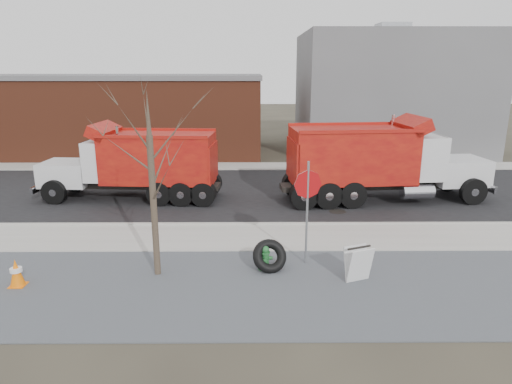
{
  "coord_description": "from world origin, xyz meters",
  "views": [
    {
      "loc": [
        -0.47,
        -14.59,
        5.74
      ],
      "look_at": [
        -0.36,
        1.21,
        1.4
      ],
      "focal_mm": 32.0,
      "sensor_mm": 36.0,
      "label": 1
    }
  ],
  "objects_px": {
    "sandwich_board": "(358,264)",
    "fire_hydrant": "(265,259)",
    "stop_sign": "(308,196)",
    "truck_tire": "(270,256)",
    "dump_truck_red_b": "(137,162)",
    "dump_truck_red_a": "(378,159)"
  },
  "relations": [
    {
      "from": "stop_sign",
      "to": "dump_truck_red_a",
      "type": "relative_size",
      "value": 0.34
    },
    {
      "from": "sandwich_board",
      "to": "truck_tire",
      "type": "bearing_deg",
      "value": 141.19
    },
    {
      "from": "fire_hydrant",
      "to": "dump_truck_red_a",
      "type": "height_order",
      "value": "dump_truck_red_a"
    },
    {
      "from": "fire_hydrant",
      "to": "sandwich_board",
      "type": "xyz_separation_m",
      "value": [
        2.53,
        -0.75,
        0.18
      ]
    },
    {
      "from": "fire_hydrant",
      "to": "dump_truck_red_b",
      "type": "xyz_separation_m",
      "value": [
        -5.45,
        7.49,
        1.36
      ]
    },
    {
      "from": "truck_tire",
      "to": "dump_truck_red_a",
      "type": "relative_size",
      "value": 0.13
    },
    {
      "from": "stop_sign",
      "to": "sandwich_board",
      "type": "relative_size",
      "value": 3.14
    },
    {
      "from": "dump_truck_red_a",
      "to": "dump_truck_red_b",
      "type": "relative_size",
      "value": 1.15
    },
    {
      "from": "truck_tire",
      "to": "dump_truck_red_b",
      "type": "bearing_deg",
      "value": 126.61
    },
    {
      "from": "truck_tire",
      "to": "sandwich_board",
      "type": "height_order",
      "value": "sandwich_board"
    },
    {
      "from": "fire_hydrant",
      "to": "sandwich_board",
      "type": "relative_size",
      "value": 0.76
    },
    {
      "from": "sandwich_board",
      "to": "fire_hydrant",
      "type": "bearing_deg",
      "value": 141.64
    },
    {
      "from": "sandwich_board",
      "to": "dump_truck_red_b",
      "type": "xyz_separation_m",
      "value": [
        -7.98,
        8.24,
        1.18
      ]
    },
    {
      "from": "fire_hydrant",
      "to": "stop_sign",
      "type": "distance_m",
      "value": 2.21
    },
    {
      "from": "truck_tire",
      "to": "dump_truck_red_b",
      "type": "relative_size",
      "value": 0.15
    },
    {
      "from": "stop_sign",
      "to": "dump_truck_red_b",
      "type": "distance_m",
      "value": 9.71
    },
    {
      "from": "fire_hydrant",
      "to": "dump_truck_red_b",
      "type": "bearing_deg",
      "value": 131.16
    },
    {
      "from": "dump_truck_red_b",
      "to": "stop_sign",
      "type": "bearing_deg",
      "value": 137.42
    },
    {
      "from": "stop_sign",
      "to": "sandwich_board",
      "type": "distance_m",
      "value": 2.38
    },
    {
      "from": "dump_truck_red_a",
      "to": "truck_tire",
      "type": "bearing_deg",
      "value": -129.89
    },
    {
      "from": "fire_hydrant",
      "to": "truck_tire",
      "type": "distance_m",
      "value": 0.16
    },
    {
      "from": "dump_truck_red_a",
      "to": "fire_hydrant",
      "type": "bearing_deg",
      "value": -130.62
    }
  ]
}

